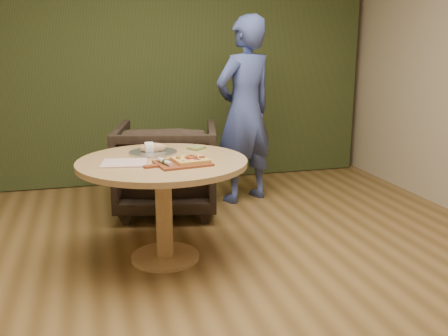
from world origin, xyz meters
TOP-DOWN VIEW (x-y plane):
  - room_shell at (0.00, 0.00)m, footprint 5.04×6.04m
  - curtain at (0.00, 2.90)m, footprint 4.80×0.14m
  - pedestal_table at (-0.29, 0.70)m, footprint 1.20×1.20m
  - pizza_paddle at (-0.19, 0.52)m, footprint 0.47×0.33m
  - flatbread_pizza at (-0.13, 0.54)m, footprint 0.25×0.25m
  - cutlery_roll at (-0.30, 0.50)m, footprint 0.08×0.20m
  - newspaper at (-0.56, 0.65)m, footprint 0.34×0.30m
  - serving_tray at (-0.33, 0.92)m, footprint 0.36×0.36m
  - bread_roll at (-0.34, 0.92)m, footprint 0.19×0.09m
  - green_packet at (0.02, 0.98)m, footprint 0.16×0.15m
  - armchair at (-0.10, 1.78)m, footprint 1.06×1.02m
  - person_standing at (0.70, 1.92)m, footprint 0.78×0.65m

SIDE VIEW (x-z plane):
  - armchair at x=-0.10m, z-range 0.00..0.92m
  - pedestal_table at x=-0.29m, z-range 0.23..0.98m
  - newspaper at x=-0.56m, z-range 0.75..0.76m
  - serving_tray at x=-0.33m, z-range 0.75..0.77m
  - pizza_paddle at x=-0.19m, z-range 0.75..0.77m
  - green_packet at x=0.02m, z-range 0.75..0.77m
  - flatbread_pizza at x=-0.13m, z-range 0.76..0.80m
  - cutlery_roll at x=-0.30m, z-range 0.76..0.80m
  - bread_roll at x=-0.34m, z-range 0.75..0.84m
  - person_standing at x=0.70m, z-range 0.00..1.81m
  - room_shell at x=0.00m, z-range -0.02..2.82m
  - curtain at x=0.00m, z-range 0.01..2.79m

